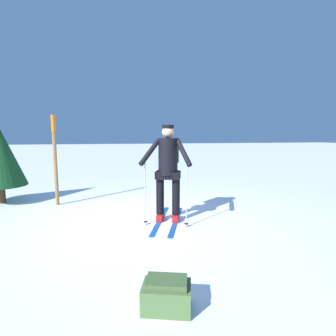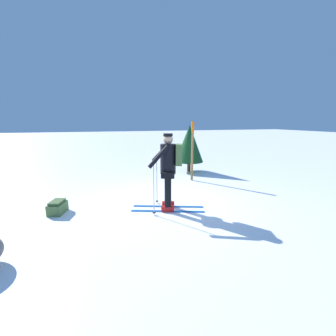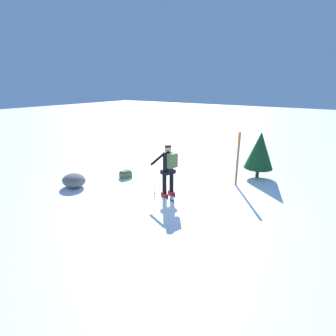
# 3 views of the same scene
# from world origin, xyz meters

# --- Properties ---
(ground_plane) EXTENTS (80.00, 80.00, 0.00)m
(ground_plane) POSITION_xyz_m (0.00, 0.00, 0.00)
(ground_plane) COLOR white
(skier) EXTENTS (1.77, 1.06, 1.82)m
(skier) POSITION_xyz_m (-0.11, -0.52, 1.06)
(skier) COLOR #144C9E
(skier) RESTS_ON ground_plane
(dropped_backpack) EXTENTS (0.43, 0.53, 0.30)m
(dropped_backpack) POSITION_xyz_m (-2.64, 0.01, 0.14)
(dropped_backpack) COLOR #4C6B38
(dropped_backpack) RESTS_ON ground_plane
(trail_marker) EXTENTS (0.09, 0.09, 2.08)m
(trail_marker) POSITION_xyz_m (1.49, 1.81, 1.20)
(trail_marker) COLOR olive
(trail_marker) RESTS_ON ground_plane
(pine_tree) EXTENTS (1.16, 1.16, 1.93)m
(pine_tree) POSITION_xyz_m (1.93, 3.14, 1.18)
(pine_tree) COLOR #4C331E
(pine_tree) RESTS_ON ground_plane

